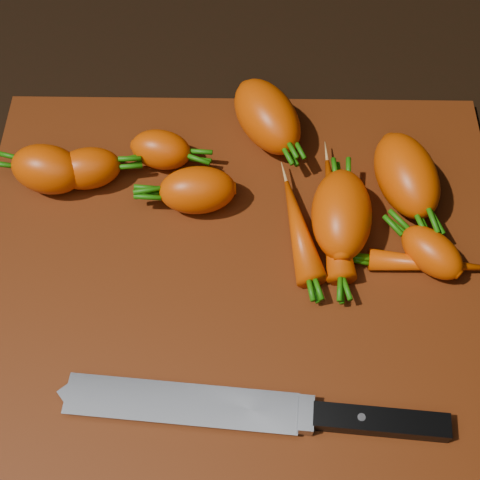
{
  "coord_description": "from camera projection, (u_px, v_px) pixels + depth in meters",
  "views": [
    {
      "loc": [
        0.0,
        -0.3,
        0.55
      ],
      "look_at": [
        0.0,
        0.01,
        0.03
      ],
      "focal_mm": 50.0,
      "sensor_mm": 36.0,
      "label": 1
    }
  ],
  "objects": [
    {
      "name": "carrot_6",
      "position": [
        432.0,
        252.0,
        0.6
      ],
      "size": [
        0.07,
        0.07,
        0.04
      ],
      "primitive_type": "ellipsoid",
      "rotation": [
        0.0,
        0.0,
        2.33
      ],
      "color": "#C33D00",
      "rests_on": "cutting_board"
    },
    {
      "name": "carrot_8",
      "position": [
        432.0,
        264.0,
        0.61
      ],
      "size": [
        0.12,
        0.03,
        0.02
      ],
      "primitive_type": "ellipsoid",
      "rotation": [
        0.0,
        0.0,
        -0.07
      ],
      "color": "#C33D00",
      "rests_on": "cutting_board"
    },
    {
      "name": "ground",
      "position": [
        240.0,
        268.0,
        0.64
      ],
      "size": [
        2.0,
        2.0,
        0.01
      ],
      "primitive_type": "cube",
      "color": "black"
    },
    {
      "name": "carrot_9",
      "position": [
        299.0,
        229.0,
        0.62
      ],
      "size": [
        0.05,
        0.11,
        0.03
      ],
      "primitive_type": "ellipsoid",
      "rotation": [
        0.0,
        0.0,
        1.76
      ],
      "color": "#C33D00",
      "rests_on": "cutting_board"
    },
    {
      "name": "knife",
      "position": [
        204.0,
        406.0,
        0.54
      ],
      "size": [
        0.31,
        0.05,
        0.02
      ],
      "rotation": [
        0.0,
        0.0,
        -0.08
      ],
      "color": "gray",
      "rests_on": "cutting_board"
    },
    {
      "name": "carrot_4",
      "position": [
        197.0,
        190.0,
        0.63
      ],
      "size": [
        0.08,
        0.05,
        0.05
      ],
      "primitive_type": "ellipsoid",
      "rotation": [
        0.0,
        0.0,
        3.22
      ],
      "color": "#C33D00",
      "rests_on": "cutting_board"
    },
    {
      "name": "carrot_7",
      "position": [
        334.0,
        217.0,
        0.63
      ],
      "size": [
        0.03,
        0.13,
        0.03
      ],
      "primitive_type": "ellipsoid",
      "rotation": [
        0.0,
        0.0,
        1.61
      ],
      "color": "#C33D00",
      "rests_on": "cutting_board"
    },
    {
      "name": "carrot_10",
      "position": [
        406.0,
        175.0,
        0.64
      ],
      "size": [
        0.08,
        0.11,
        0.06
      ],
      "primitive_type": "ellipsoid",
      "rotation": [
        0.0,
        0.0,
        4.97
      ],
      "color": "#C33D00",
      "rests_on": "cutting_board"
    },
    {
      "name": "carrot_0",
      "position": [
        88.0,
        169.0,
        0.65
      ],
      "size": [
        0.07,
        0.05,
        0.04
      ],
      "primitive_type": "ellipsoid",
      "rotation": [
        0.0,
        0.0,
        0.2
      ],
      "color": "#C33D00",
      "rests_on": "cutting_board"
    },
    {
      "name": "carrot_5",
      "position": [
        161.0,
        150.0,
        0.66
      ],
      "size": [
        0.07,
        0.05,
        0.04
      ],
      "primitive_type": "ellipsoid",
      "rotation": [
        0.0,
        0.0,
        -0.2
      ],
      "color": "#C33D00",
      "rests_on": "cutting_board"
    },
    {
      "name": "carrot_1",
      "position": [
        47.0,
        169.0,
        0.65
      ],
      "size": [
        0.08,
        0.06,
        0.05
      ],
      "primitive_type": "ellipsoid",
      "rotation": [
        0.0,
        0.0,
        2.92
      ],
      "color": "#C33D00",
      "rests_on": "cutting_board"
    },
    {
      "name": "carrot_3",
      "position": [
        341.0,
        214.0,
        0.61
      ],
      "size": [
        0.06,
        0.1,
        0.06
      ],
      "primitive_type": "ellipsoid",
      "rotation": [
        0.0,
        0.0,
        1.51
      ],
      "color": "#C33D00",
      "rests_on": "cutting_board"
    },
    {
      "name": "carrot_2",
      "position": [
        267.0,
        116.0,
        0.67
      ],
      "size": [
        0.09,
        0.11,
        0.06
      ],
      "primitive_type": "ellipsoid",
      "rotation": [
        0.0,
        0.0,
        -1.07
      ],
      "color": "#C33D00",
      "rests_on": "cutting_board"
    },
    {
      "name": "cutting_board",
      "position": [
        240.0,
        262.0,
        0.63
      ],
      "size": [
        0.5,
        0.4,
        0.01
      ],
      "primitive_type": "cube",
      "color": "#562109",
      "rests_on": "ground"
    }
  ]
}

